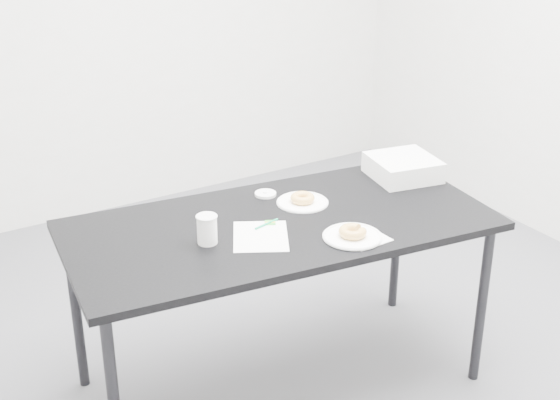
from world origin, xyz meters
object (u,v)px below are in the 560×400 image
donut_far (303,198)px  donut_near (353,232)px  coffee_cup (207,229)px  bakery_box (403,167)px  scorecard (261,236)px  pen (267,224)px  plate_near (352,236)px  plate_far (302,202)px  table (280,235)px

donut_far → donut_near: bearing=-92.0°
donut_near → coffee_cup: bearing=153.0°
bakery_box → donut_far: bearing=-168.8°
scorecard → pen: size_ratio=2.15×
plate_near → plate_far: plate_near is taller
pen → donut_far: bearing=9.6°
pen → donut_near: 0.35m
scorecard → pen: 0.10m
plate_near → donut_far: bearing=88.0°
plate_far → donut_near: bearing=-92.0°
plate_far → donut_far: (0.00, 0.00, 0.02)m
plate_near → donut_near: (0.00, 0.00, 0.02)m
scorecard → plate_near: bearing=-4.8°
donut_near → donut_far: (0.01, 0.37, -0.00)m
table → pen: pen is taller
pen → plate_near: pen is taller
plate_far → table: bearing=-148.9°
table → pen: size_ratio=14.56×
table → bakery_box: size_ratio=6.38×
scorecard → donut_far: size_ratio=2.57×
table → donut_near: bearing=-52.2°
coffee_cup → scorecard: bearing=-16.2°
pen → donut_far: donut_far is taller
donut_near → plate_far: bearing=88.0°
bakery_box → table: bearing=-160.6°
scorecard → plate_far: 0.35m
table → coffee_cup: 0.35m
coffee_cup → plate_far: bearing=13.5°
donut_near → bakery_box: bakery_box is taller
pen → bakery_box: bearing=-6.3°
donut_far → bakery_box: 0.54m
coffee_cup → bakery_box: (1.04, 0.13, -0.01)m
pen → donut_near: (0.22, -0.26, 0.02)m
plate_near → donut_far: donut_far is taller
plate_near → bakery_box: bakery_box is taller
table → plate_near: plate_near is taller
plate_far → plate_near: bearing=-92.0°
plate_far → bakery_box: bearing=0.6°
donut_near → coffee_cup: size_ratio=0.94×
scorecard → coffee_cup: 0.21m
table → plate_near: bearing=-52.2°
plate_far → coffee_cup: (-0.50, -0.12, 0.05)m
scorecard → donut_near: donut_near is taller
plate_far → bakery_box: bakery_box is taller
coffee_cup → table: bearing=2.9°
table → pen: 0.09m
bakery_box → pen: bearing=-161.2°
plate_near → plate_far: bearing=88.0°
scorecard → plate_near: size_ratio=1.15×
donut_near → coffee_cup: (-0.49, 0.25, 0.03)m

